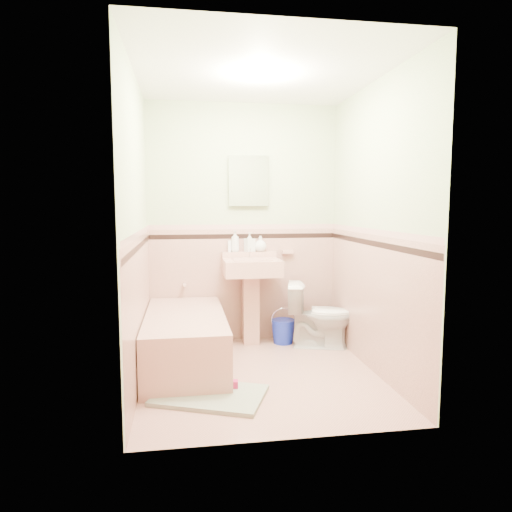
{
  "coord_description": "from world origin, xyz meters",
  "views": [
    {
      "loc": [
        -0.63,
        -3.75,
        1.45
      ],
      "look_at": [
        0.0,
        0.25,
        1.0
      ],
      "focal_mm": 32.31,
      "sensor_mm": 36.0,
      "label": 1
    }
  ],
  "objects": [
    {
      "name": "accent_left",
      "position": [
        -0.98,
        0.0,
        1.12
      ],
      "size": [
        0.0,
        2.2,
        2.2
      ],
      "primitive_type": "plane",
      "rotation": [
        1.57,
        0.0,
        1.57
      ],
      "color": "black",
      "rests_on": "ground"
    },
    {
      "name": "wainscot_left",
      "position": [
        -0.99,
        0.0,
        0.6
      ],
      "size": [
        0.0,
        2.2,
        2.2
      ],
      "primitive_type": "plane",
      "rotation": [
        1.57,
        0.0,
        1.57
      ],
      "color": "tan",
      "rests_on": "ground"
    },
    {
      "name": "medicine_cabinet",
      "position": [
        0.05,
        1.07,
        1.7
      ],
      "size": [
        0.39,
        0.04,
        0.49
      ],
      "primitive_type": "cube",
      "color": "white",
      "rests_on": "wall_back"
    },
    {
      "name": "ceiling",
      "position": [
        0.0,
        0.0,
        2.5
      ],
      "size": [
        2.2,
        2.2,
        0.0
      ],
      "primitive_type": "plane",
      "rotation": [
        3.14,
        0.0,
        0.0
      ],
      "color": "white",
      "rests_on": "ground"
    },
    {
      "name": "shoe",
      "position": [
        -0.3,
        -0.3,
        0.06
      ],
      "size": [
        0.14,
        0.08,
        0.05
      ],
      "primitive_type": "cube",
      "rotation": [
        0.0,
        0.0,
        -0.12
      ],
      "color": "#BF1E59",
      "rests_on": "bath_mat"
    },
    {
      "name": "soap_dish",
      "position": [
        0.47,
        1.06,
        0.95
      ],
      "size": [
        0.12,
        0.07,
        0.04
      ],
      "primitive_type": "cube",
      "color": "tan",
      "rests_on": "wall_back"
    },
    {
      "name": "cap_front",
      "position": [
        0.0,
        -1.08,
        1.22
      ],
      "size": [
        2.0,
        0.0,
        2.0
      ],
      "primitive_type": "plane",
      "rotation": [
        -1.57,
        0.0,
        0.0
      ],
      "color": "tan",
      "rests_on": "ground"
    },
    {
      "name": "wall_right",
      "position": [
        1.0,
        0.0,
        1.25
      ],
      "size": [
        0.0,
        2.5,
        2.5
      ],
      "primitive_type": "plane",
      "rotation": [
        1.57,
        0.0,
        -1.57
      ],
      "color": "beige",
      "rests_on": "ground"
    },
    {
      "name": "wall_front",
      "position": [
        0.0,
        -1.1,
        1.25
      ],
      "size": [
        2.5,
        0.0,
        2.5
      ],
      "primitive_type": "plane",
      "rotation": [
        -1.57,
        0.0,
        0.0
      ],
      "color": "beige",
      "rests_on": "ground"
    },
    {
      "name": "soap_bottle_mid",
      "position": [
        0.06,
        1.04,
        1.06
      ],
      "size": [
        0.12,
        0.12,
        0.2
      ],
      "primitive_type": "imported",
      "rotation": [
        0.0,
        0.0,
        0.41
      ],
      "color": "#B2B2B2",
      "rests_on": "sink"
    },
    {
      "name": "tub_faucet",
      "position": [
        -0.63,
        1.05,
        0.63
      ],
      "size": [
        0.04,
        0.12,
        0.04
      ],
      "primitive_type": "cylinder",
      "rotation": [
        1.57,
        0.0,
        0.0
      ],
      "color": "silver",
      "rests_on": "wall_back"
    },
    {
      "name": "wall_left",
      "position": [
        -1.0,
        0.0,
        1.25
      ],
      "size": [
        0.0,
        2.5,
        2.5
      ],
      "primitive_type": "plane",
      "rotation": [
        1.57,
        0.0,
        1.57
      ],
      "color": "beige",
      "rests_on": "ground"
    },
    {
      "name": "wainscot_right",
      "position": [
        0.99,
        0.0,
        0.6
      ],
      "size": [
        0.0,
        2.2,
        2.2
      ],
      "primitive_type": "plane",
      "rotation": [
        1.57,
        0.0,
        -1.57
      ],
      "color": "tan",
      "rests_on": "ground"
    },
    {
      "name": "cap_back",
      "position": [
        0.0,
        1.08,
        1.22
      ],
      "size": [
        2.0,
        0.0,
        2.0
      ],
      "primitive_type": "plane",
      "rotation": [
        1.57,
        0.0,
        0.0
      ],
      "color": "tan",
      "rests_on": "ground"
    },
    {
      "name": "wall_back",
      "position": [
        0.0,
        1.1,
        1.25
      ],
      "size": [
        2.5,
        0.0,
        2.5
      ],
      "primitive_type": "plane",
      "rotation": [
        1.57,
        0.0,
        0.0
      ],
      "color": "beige",
      "rests_on": "ground"
    },
    {
      "name": "wainscot_back",
      "position": [
        0.0,
        1.09,
        0.6
      ],
      "size": [
        2.0,
        0.0,
        2.0
      ],
      "primitive_type": "plane",
      "rotation": [
        1.57,
        0.0,
        0.0
      ],
      "color": "tan",
      "rests_on": "ground"
    },
    {
      "name": "bathtub",
      "position": [
        -0.63,
        0.33,
        0.23
      ],
      "size": [
        0.7,
        1.5,
        0.45
      ],
      "primitive_type": "cube",
      "color": "tan",
      "rests_on": "floor"
    },
    {
      "name": "accent_right",
      "position": [
        0.98,
        0.0,
        1.12
      ],
      "size": [
        0.0,
        2.2,
        2.2
      ],
      "primitive_type": "plane",
      "rotation": [
        1.57,
        0.0,
        -1.57
      ],
      "color": "black",
      "rests_on": "ground"
    },
    {
      "name": "soap_bottle_left",
      "position": [
        -0.1,
        1.04,
        1.07
      ],
      "size": [
        0.1,
        0.1,
        0.22
      ],
      "primitive_type": "imported",
      "rotation": [
        0.0,
        0.0,
        0.22
      ],
      "color": "#B2B2B2",
      "rests_on": "sink"
    },
    {
      "name": "bucket",
      "position": [
        0.39,
        0.88,
        0.13
      ],
      "size": [
        0.27,
        0.27,
        0.25
      ],
      "primitive_type": null,
      "rotation": [
        0.0,
        0.0,
        -0.08
      ],
      "color": "#1427AE",
      "rests_on": "floor"
    },
    {
      "name": "toilet",
      "position": [
        0.73,
        0.7,
        0.33
      ],
      "size": [
        0.72,
        0.52,
        0.66
      ],
      "primitive_type": "imported",
      "rotation": [
        0.0,
        0.0,
        1.31
      ],
      "color": "white",
      "rests_on": "floor"
    },
    {
      "name": "wainscot_front",
      "position": [
        0.0,
        -1.09,
        0.6
      ],
      "size": [
        2.0,
        0.0,
        2.0
      ],
      "primitive_type": "plane",
      "rotation": [
        -1.57,
        0.0,
        0.0
      ],
      "color": "tan",
      "rests_on": "ground"
    },
    {
      "name": "accent_back",
      "position": [
        0.0,
        1.08,
        1.12
      ],
      "size": [
        2.0,
        0.0,
        2.0
      ],
      "primitive_type": "plane",
      "rotation": [
        1.57,
        0.0,
        0.0
      ],
      "color": "black",
      "rests_on": "ground"
    },
    {
      "name": "accent_front",
      "position": [
        0.0,
        -1.08,
        1.12
      ],
      "size": [
        2.0,
        0.0,
        2.0
      ],
      "primitive_type": "plane",
      "rotation": [
        -1.57,
        0.0,
        0.0
      ],
      "color": "black",
      "rests_on": "ground"
    },
    {
      "name": "floor",
      "position": [
        0.0,
        0.0,
        0.0
      ],
      "size": [
        2.2,
        2.2,
        0.0
      ],
      "primitive_type": "plane",
      "color": "tan",
      "rests_on": "ground"
    },
    {
      "name": "bath_mat",
      "position": [
        -0.45,
        -0.39,
        0.02
      ],
      "size": [
        0.95,
        0.8,
        0.03
      ],
      "primitive_type": "cube",
      "rotation": [
        0.0,
        0.0,
        -0.38
      ],
      "color": "gray",
      "rests_on": "floor"
    },
    {
      "name": "sink",
      "position": [
        0.05,
        0.86,
        0.45
      ],
      "size": [
        0.57,
        0.48,
        0.9
      ],
      "primitive_type": null,
      "color": "tan",
      "rests_on": "floor"
    },
    {
      "name": "cap_right",
      "position": [
        0.98,
        0.0,
        1.22
      ],
      "size": [
        0.0,
        2.2,
        2.2
      ],
      "primitive_type": "plane",
      "rotation": [
        1.57,
        0.0,
        -1.57
      ],
      "color": "tan",
      "rests_on": "ground"
    },
    {
      "name": "soap_bottle_right",
      "position": [
        0.17,
        1.04,
        1.04
      ],
      "size": [
        0.16,
        0.16,
        0.16
      ],
      "primitive_type": "imported",
      "rotation": [
        0.0,
        0.0,
        -0.28
      ],
      "color": "#B2B2B2",
      "rests_on": "sink"
    },
    {
      "name": "tube",
      "position": [
        -0.16,
        1.04,
        1.02
      ],
      "size": [
        0.04,
        0.04,
        0.12
      ],
      "primitive_type": "cylinder",
      "rotation": [
        0.0,
        0.0,
        -0.08
      ],
      "color": "white",
      "rests_on": "sink"
    },
    {
      "name": "sink_faucet",
      "position": [
        0.05,
        1.0,
        0.95
      ],
      "size": [
        0.02,
        0.02,
        0.1
      ],
      "primitive_type": "cylinder",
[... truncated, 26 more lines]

